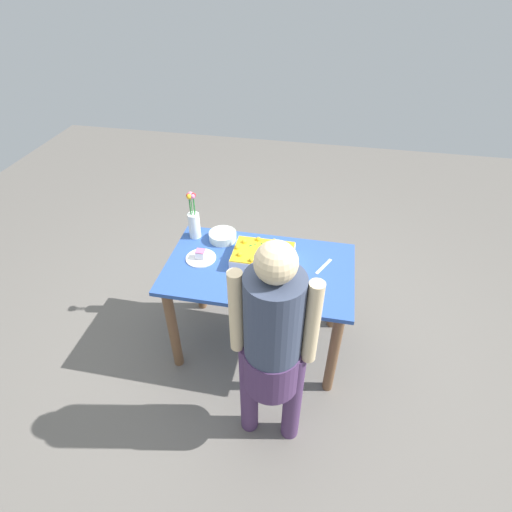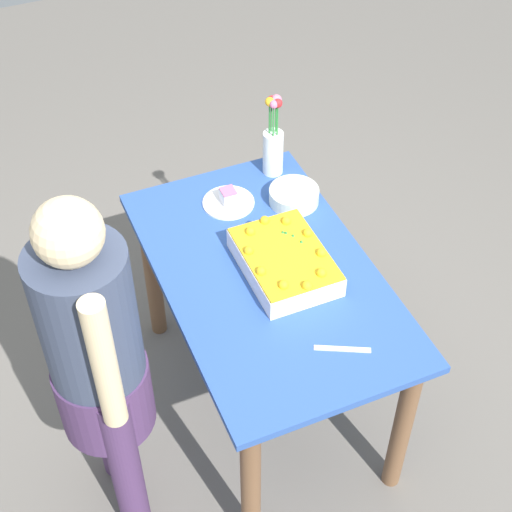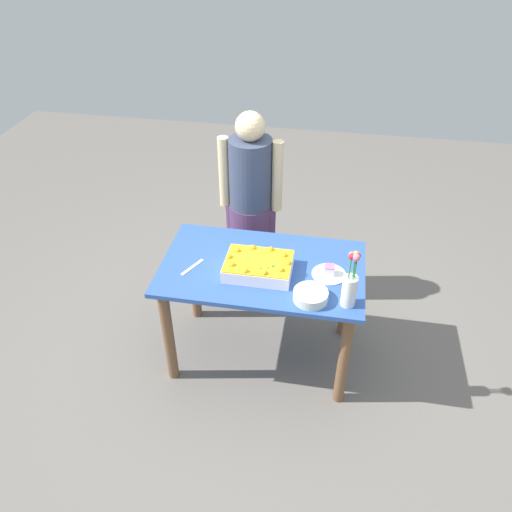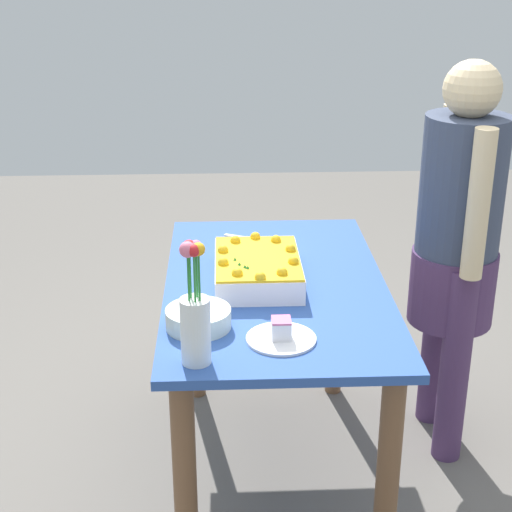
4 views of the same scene
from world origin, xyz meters
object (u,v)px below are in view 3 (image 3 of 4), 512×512
(serving_plate_with_slice, at_px, (329,273))
(person_standing, at_px, (251,198))
(flower_vase, at_px, (350,285))
(sheet_cake, at_px, (258,266))
(fruit_bowl, at_px, (311,296))
(cake_knife, at_px, (192,267))

(serving_plate_with_slice, distance_m, person_standing, 0.92)
(serving_plate_with_slice, relative_size, flower_vase, 0.57)
(serving_plate_with_slice, xyz_separation_m, flower_vase, (0.12, -0.24, 0.12))
(flower_vase, bearing_deg, sheet_cake, 160.17)
(serving_plate_with_slice, xyz_separation_m, person_standing, (-0.61, 0.69, 0.06))
(fruit_bowl, relative_size, person_standing, 0.13)
(serving_plate_with_slice, bearing_deg, sheet_cake, -173.33)
(fruit_bowl, bearing_deg, sheet_cake, 149.74)
(sheet_cake, relative_size, fruit_bowl, 2.03)
(cake_knife, height_order, fruit_bowl, fruit_bowl)
(serving_plate_with_slice, height_order, cake_knife, serving_plate_with_slice)
(cake_knife, xyz_separation_m, fruit_bowl, (0.74, -0.17, 0.03))
(serving_plate_with_slice, relative_size, fruit_bowl, 1.04)
(sheet_cake, relative_size, flower_vase, 1.11)
(person_standing, bearing_deg, serving_plate_with_slice, 41.48)
(sheet_cake, height_order, cake_knife, sheet_cake)
(serving_plate_with_slice, distance_m, cake_knife, 0.83)
(fruit_bowl, height_order, person_standing, person_standing)
(fruit_bowl, bearing_deg, cake_knife, 167.11)
(flower_vase, distance_m, person_standing, 1.18)
(sheet_cake, distance_m, person_standing, 0.76)
(sheet_cake, bearing_deg, fruit_bowl, -30.26)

